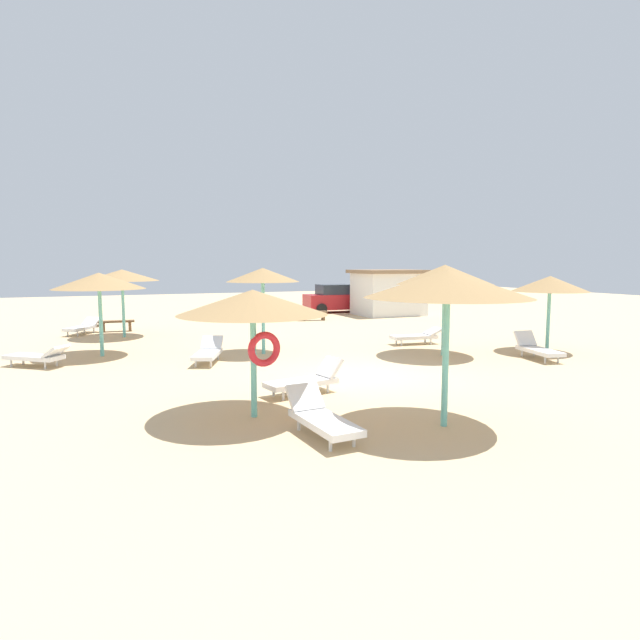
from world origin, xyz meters
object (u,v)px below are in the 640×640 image
object	(u,v)px
parasol_0	(99,281)
lounger_2	(321,418)
lounger_0	(37,356)
lounger_5	(83,327)
beach_cabana	(388,292)
parasol_3	(263,275)
parked_car	(337,299)
bench_1	(313,314)
lounger_6	(306,380)
bench_0	(117,324)
parasol_6	(253,303)
lounger_3	(208,352)
parasol_4	(550,284)
parasol_5	(122,275)
lounger_4	(537,349)
parasol_1	(445,275)
lounger_1	(417,336)
parasol_2	(448,285)

from	to	relation	value
parasol_0	lounger_2	world-z (taller)	parasol_0
lounger_0	lounger_5	distance (m)	7.33
lounger_0	beach_cabana	size ratio (longest dim) A/B	0.48
parasol_3	parked_car	xyz separation A→B (m)	(8.34, 12.52, -1.79)
parasol_3	bench_1	xyz separation A→B (m)	(5.30, 8.82, -2.27)
lounger_6	bench_0	size ratio (longest dim) A/B	1.28
parasol_6	lounger_2	xyz separation A→B (m)	(0.78, -1.56, -1.93)
lounger_3	parasol_4	bearing A→B (deg)	-12.64
parasol_5	lounger_2	distance (m)	14.89
parasol_6	bench_0	xyz separation A→B (m)	(-2.21, 14.87, -1.90)
bench_0	bench_1	distance (m)	9.74
lounger_5	lounger_4	bearing A→B (deg)	-41.31
parasol_3	lounger_0	bearing A→B (deg)	176.68
lounger_5	parasol_1	bearing A→B (deg)	-42.46
parasol_5	lounger_3	xyz separation A→B (m)	(2.16, -6.87, -2.21)
parasol_1	beach_cabana	world-z (taller)	parasol_1
parasol_3	lounger_4	size ratio (longest dim) A/B	1.48
parasol_5	parasol_6	size ratio (longest dim) A/B	1.00
parasol_4	lounger_6	xyz separation A→B (m)	(-9.69, -2.23, -1.99)
lounger_4	beach_cabana	bearing A→B (deg)	79.12
lounger_1	lounger_3	xyz separation A→B (m)	(-7.90, -0.65, 0.01)
parasol_2	lounger_2	xyz separation A→B (m)	(-2.33, 0.36, -2.31)
bench_0	parasol_1	bearing A→B (deg)	-47.09
parasol_6	beach_cabana	distance (m)	21.04
parasol_3	parasol_0	bearing A→B (deg)	162.46
parasol_2	lounger_4	distance (m)	8.54
parasol_1	parked_car	bearing A→B (deg)	78.85
parasol_2	parasol_3	world-z (taller)	parasol_2
lounger_4	lounger_1	bearing A→B (deg)	114.64
parasol_5	parked_car	distance (m)	14.20
parasol_3	parasol_6	distance (m)	7.23
lounger_2	parasol_4	bearing A→B (deg)	25.96
parasol_6	lounger_4	distance (m)	10.47
lounger_2	lounger_4	bearing A→B (deg)	24.75
parasol_6	lounger_6	world-z (taller)	parasol_6
lounger_4	parasol_1	bearing A→B (deg)	144.65
parasol_0	bench_0	size ratio (longest dim) A/B	1.90
parasol_4	lounger_4	xyz separation A→B (m)	(-1.34, -0.89, -1.99)
lounger_4	parked_car	size ratio (longest dim) A/B	0.47
lounger_2	lounger_5	distance (m)	16.68
parasol_2	lounger_6	distance (m)	4.26
parasol_5	bench_0	bearing A→B (deg)	97.10
parasol_0	lounger_2	distance (m)	10.85
lounger_1	beach_cabana	size ratio (longest dim) A/B	0.50
bench_0	parked_car	xyz separation A→B (m)	(12.75, 4.54, 0.48)
parasol_3	parasol_6	size ratio (longest dim) A/B	0.98
parasol_5	bench_1	world-z (taller)	parasol_5
lounger_3	bench_1	world-z (taller)	lounger_3
parasol_5	lounger_4	size ratio (longest dim) A/B	1.50
parasol_3	parasol_1	bearing A→B (deg)	-25.30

